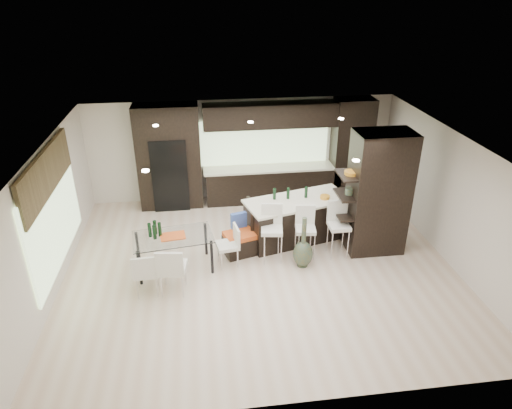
{
  "coord_description": "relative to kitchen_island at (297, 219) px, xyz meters",
  "views": [
    {
      "loc": [
        -1.12,
        -7.95,
        5.46
      ],
      "look_at": [
        0.0,
        0.6,
        1.15
      ],
      "focal_mm": 32.0,
      "sensor_mm": 36.0,
      "label": 1
    }
  ],
  "objects": [
    {
      "name": "stone_accent",
      "position": [
        -4.94,
        -0.84,
        1.76
      ],
      "size": [
        0.08,
        3.0,
        0.8
      ],
      "primitive_type": "cube",
      "color": "brown",
      "rests_on": "left_wall"
    },
    {
      "name": "ceiling",
      "position": [
        -1.01,
        -1.04,
        2.21
      ],
      "size": [
        8.0,
        7.0,
        0.02
      ],
      "primitive_type": "cube",
      "color": "white",
      "rests_on": "ground"
    },
    {
      "name": "window_left",
      "position": [
        -4.97,
        -0.84,
        0.86
      ],
      "size": [
        0.04,
        3.2,
        1.9
      ],
      "primitive_type": "cube",
      "color": "#B2D199",
      "rests_on": "left_wall"
    },
    {
      "name": "back_cabinetry",
      "position": [
        -0.51,
        2.13,
        0.86
      ],
      "size": [
        6.8,
        0.68,
        2.7
      ],
      "primitive_type": "cube",
      "color": "black",
      "rests_on": "ground"
    },
    {
      "name": "chair_near",
      "position": [
        -2.76,
        -1.68,
        -0.02
      ],
      "size": [
        0.57,
        0.57,
        0.94
      ],
      "primitive_type": "cube",
      "rotation": [
        0.0,
        0.0,
        -0.13
      ],
      "color": "silver",
      "rests_on": "ground"
    },
    {
      "name": "stool_mid",
      "position": [
        0.0,
        -0.81,
        -0.02
      ],
      "size": [
        0.47,
        0.47,
        0.94
      ],
      "primitive_type": "cube",
      "rotation": [
        0.0,
        0.0,
        -0.13
      ],
      "color": "silver",
      "rests_on": "ground"
    },
    {
      "name": "stool_right",
      "position": [
        0.72,
        -0.83,
        0.0
      ],
      "size": [
        0.44,
        0.44,
        0.99
      ],
      "primitive_type": "cube",
      "rotation": [
        0.0,
        0.0,
        -0.0
      ],
      "color": "silver",
      "rests_on": "ground"
    },
    {
      "name": "chair_far",
      "position": [
        -3.26,
        -1.66,
        -0.07
      ],
      "size": [
        0.48,
        0.48,
        0.85
      ],
      "primitive_type": "cube",
      "rotation": [
        0.0,
        0.0,
        0.05
      ],
      "color": "silver",
      "rests_on": "ground"
    },
    {
      "name": "floor_vase",
      "position": [
        -0.11,
        -1.14,
        0.08
      ],
      "size": [
        0.47,
        0.47,
        1.14
      ],
      "primitive_type": null,
      "rotation": [
        0.0,
        0.0,
        -0.15
      ],
      "color": "#3D4A34",
      "rests_on": "ground"
    },
    {
      "name": "back_wall",
      "position": [
        -1.01,
        2.46,
        0.86
      ],
      "size": [
        8.0,
        0.02,
        2.7
      ],
      "primitive_type": "cube",
      "color": "silver",
      "rests_on": "ground"
    },
    {
      "name": "bench",
      "position": [
        -1.06,
        -0.41,
        -0.24
      ],
      "size": [
        1.41,
        0.86,
        0.51
      ],
      "primitive_type": "cube",
      "rotation": [
        0.0,
        0.0,
        0.29
      ],
      "color": "black",
      "rests_on": "ground"
    },
    {
      "name": "partition_column",
      "position": [
        1.59,
        -0.64,
        0.86
      ],
      "size": [
        1.2,
        0.8,
        2.7
      ],
      "primitive_type": "cube",
      "color": "black",
      "rests_on": "ground"
    },
    {
      "name": "dining_table",
      "position": [
        -2.76,
        -0.9,
        -0.11
      ],
      "size": [
        1.7,
        1.1,
        0.77
      ],
      "primitive_type": "cube",
      "rotation": [
        0.0,
        0.0,
        0.14
      ],
      "color": "white",
      "rests_on": "ground"
    },
    {
      "name": "refrigerator",
      "position": [
        -2.91,
        2.08,
        0.46
      ],
      "size": [
        0.9,
        0.68,
        1.9
      ],
      "primitive_type": "cube",
      "color": "black",
      "rests_on": "ground"
    },
    {
      "name": "stool_left",
      "position": [
        -0.72,
        -0.83,
        0.01
      ],
      "size": [
        0.5,
        0.5,
        1.01
      ],
      "primitive_type": "cube",
      "rotation": [
        0.0,
        0.0,
        -0.14
      ],
      "color": "silver",
      "rests_on": "ground"
    },
    {
      "name": "right_wall",
      "position": [
        2.99,
        -1.04,
        0.86
      ],
      "size": [
        0.02,
        7.0,
        2.7
      ],
      "primitive_type": "cube",
      "color": "silver",
      "rests_on": "ground"
    },
    {
      "name": "window_back",
      "position": [
        -0.41,
        2.42,
        1.06
      ],
      "size": [
        3.4,
        0.04,
        1.2
      ],
      "primitive_type": "cube",
      "color": "#B2D199",
      "rests_on": "back_wall"
    },
    {
      "name": "ground",
      "position": [
        -1.01,
        -1.04,
        -0.49
      ],
      "size": [
        8.0,
        8.0,
        0.0
      ],
      "primitive_type": "plane",
      "color": "beige",
      "rests_on": "ground"
    },
    {
      "name": "kitchen_island",
      "position": [
        0.0,
        0.0,
        0.0
      ],
      "size": [
        2.54,
        1.59,
        0.98
      ],
      "primitive_type": "cube",
      "rotation": [
        0.0,
        0.0,
        0.26
      ],
      "color": "black",
      "rests_on": "ground"
    },
    {
      "name": "left_wall",
      "position": [
        -5.01,
        -1.04,
        0.86
      ],
      "size": [
        0.02,
        7.0,
        2.7
      ],
      "primitive_type": "cube",
      "color": "silver",
      "rests_on": "ground"
    },
    {
      "name": "ceiling_spots",
      "position": [
        -1.01,
        -0.79,
        2.19
      ],
      "size": [
        4.0,
        3.0,
        0.02
      ],
      "primitive_type": "cube",
      "color": "white",
      "rests_on": "ceiling"
    },
    {
      "name": "chair_end",
      "position": [
        -1.67,
        -0.9,
        -0.08
      ],
      "size": [
        0.5,
        0.5,
        0.81
      ],
      "primitive_type": "cube",
      "rotation": [
        0.0,
        0.0,
        1.73
      ],
      "color": "silver",
      "rests_on": "ground"
    }
  ]
}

